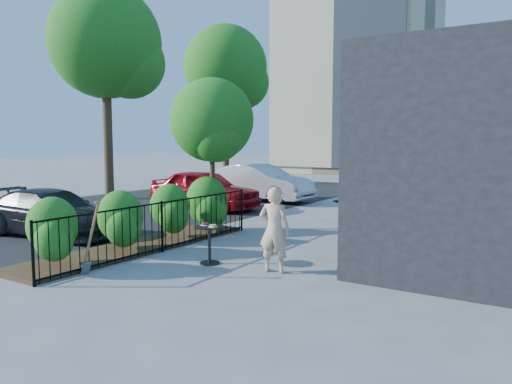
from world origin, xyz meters
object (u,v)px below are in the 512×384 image
Objects in this scene: street_tree_far at (226,72)px; woman at (274,230)px; street_tree_near at (106,49)px; cafe_table at (209,238)px; car_red at (205,189)px; patio_tree at (213,125)px; car_silver at (260,183)px; car_darkgrey at (52,213)px; shovel at (90,242)px.

street_tree_far is 5.32× the size of woman.
woman is at bearing -28.30° from street_tree_near.
car_red reaches higher than cafe_table.
patio_tree is 8.92m from street_tree_near.
car_silver is (-2.29, 5.94, -2.05)m from patio_tree.
patio_tree reaches higher than car_darkgrey.
street_tree_near is at bearing 120.53° from car_silver.
woman reaches higher than car_red.
car_red reaches higher than car_darkgrey.
car_silver is at bearing 111.05° from patio_tree.
woman is 0.39× the size of car_red.
street_tree_far is at bearing 49.52° from car_silver.
street_tree_near and street_tree_far have the same top height.
shovel is at bearing -159.42° from car_silver.
patio_tree reaches higher than car_silver.
woman is (11.26, -6.06, -5.14)m from street_tree_near.
shovel is 8.57m from car_red.
patio_tree is at bearing -51.57° from woman.
woman is at bearing -132.93° from car_red.
street_tree_far is at bearing 90.00° from street_tree_near.
car_darkgrey is at bearing 178.51° from cafe_table.
street_tree_far is at bearing 31.71° from car_red.
street_tree_near is 12.87m from cafe_table.
car_darkgrey is (-0.56, -8.81, -0.14)m from car_silver.
shovel is at bearing -42.75° from street_tree_near.
shovel reaches higher than car_darkgrey.
woman is 0.36× the size of car_silver.
car_silver is at bearing 26.84° from street_tree_near.
cafe_table is 0.51× the size of woman.
cafe_table is 2.19m from shovel.
car_darkgrey is at bearing -134.71° from patio_tree.
car_red is at bearing 176.93° from car_silver.
street_tree_far reaches higher than cafe_table.
car_silver reaches higher than car_darkgrey.
street_tree_near is 12.96m from shovel.
cafe_table is at bearing -6.81° from woman.
street_tree_far is 18.73m from woman.
car_red is (-3.62, 7.77, 0.08)m from shovel.
woman reaches higher than car_silver.
car_red is 5.82m from car_darkgrey.
patio_tree is 0.99× the size of car_darkgrey.
street_tree_near is 1.90× the size of car_silver.
car_red is (5.06, -8.25, -5.23)m from street_tree_far.
cafe_table is at bearing -140.69° from car_red.
patio_tree is 4.60m from car_darkgrey.
street_tree_near is at bearing -41.06° from woman.
street_tree_far reaches higher than car_red.
street_tree_far is 2.06× the size of car_red.
woman is (3.56, -2.86, -1.99)m from patio_tree.
car_red is 0.92× the size of car_silver.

